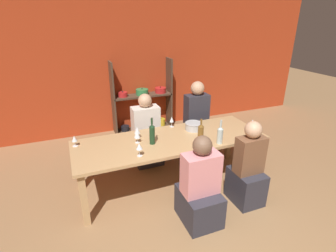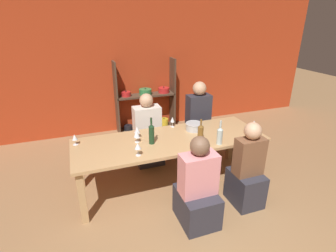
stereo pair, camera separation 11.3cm
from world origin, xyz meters
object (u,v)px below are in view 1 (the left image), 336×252
at_px(wine_glass_red_a, 252,123).
at_px(person_near_a, 247,173).
at_px(wine_glass_red_c, 172,120).
at_px(person_far_b, 146,138).
at_px(wine_bottle_green, 152,134).
at_px(dining_table, 171,144).
at_px(wine_glass_red_e, 139,147).
at_px(shelf_unit, 144,104).
at_px(wine_glass_red_d, 137,134).
at_px(wine_bottle_dark, 220,135).
at_px(mixing_bowl, 193,126).
at_px(wine_glass_white_a, 74,139).
at_px(person_near_b, 200,192).
at_px(wine_bottle_amber, 201,132).
at_px(person_far_a, 196,127).
at_px(wine_glass_red_b, 137,130).

relative_size(wine_glass_red_a, person_near_a, 0.15).
height_order(wine_glass_red_c, person_far_b, person_far_b).
bearing_deg(wine_bottle_green, dining_table, 9.25).
height_order(wine_glass_red_e, person_near_a, person_near_a).
distance_m(shelf_unit, wine_glass_red_d, 2.15).
distance_m(shelf_unit, wine_bottle_dark, 2.47).
distance_m(mixing_bowl, wine_glass_red_d, 0.89).
xyz_separation_m(mixing_bowl, wine_bottle_dark, (0.12, -0.53, 0.07)).
bearing_deg(dining_table, wine_bottle_dark, -33.39).
relative_size(wine_bottle_dark, person_near_a, 0.29).
xyz_separation_m(wine_glass_white_a, wine_glass_red_d, (0.77, -0.20, 0.02)).
bearing_deg(wine_glass_white_a, wine_glass_red_a, -10.01).
bearing_deg(wine_glass_white_a, wine_glass_red_d, -14.67).
distance_m(wine_glass_red_a, wine_glass_red_d, 1.68).
distance_m(shelf_unit, wine_glass_red_c, 1.71).
bearing_deg(wine_bottle_green, mixing_bowl, 16.67).
relative_size(wine_glass_white_a, person_near_b, 0.13).
distance_m(wine_bottle_amber, wine_glass_red_d, 0.85).
xyz_separation_m(person_near_b, person_far_b, (-0.15, 1.57, 0.02)).
relative_size(shelf_unit, wine_bottle_green, 4.13).
distance_m(wine_glass_red_e, person_near_a, 1.43).
bearing_deg(person_near_a, wine_glass_red_e, 162.68).
xyz_separation_m(wine_glass_red_a, person_near_a, (-0.43, -0.53, -0.43)).
height_order(wine_bottle_amber, person_near_b, person_near_b).
bearing_deg(wine_glass_red_a, wine_glass_white_a, 169.99).
distance_m(dining_table, wine_glass_red_d, 0.50).
bearing_deg(dining_table, person_far_b, 98.46).
relative_size(mixing_bowl, wine_bottle_green, 0.69).
height_order(wine_glass_red_a, person_far_a, person_far_a).
bearing_deg(wine_glass_white_a, person_far_a, 13.60).
distance_m(dining_table, wine_glass_red_b, 0.50).
xyz_separation_m(wine_glass_red_b, wine_glass_red_e, (-0.11, -0.49, 0.01)).
height_order(wine_bottle_green, wine_glass_red_e, wine_bottle_green).
distance_m(mixing_bowl, wine_glass_red_b, 0.84).
relative_size(wine_glass_red_a, wine_glass_red_e, 1.02).
distance_m(wine_glass_red_e, person_far_b, 1.23).
bearing_deg(wine_glass_red_d, person_far_a, 29.11).
relative_size(wine_bottle_green, wine_glass_red_d, 2.04).
distance_m(person_far_a, person_far_b, 0.90).
bearing_deg(wine_glass_red_d, wine_bottle_green, -30.05).
xyz_separation_m(shelf_unit, wine_glass_red_b, (-0.65, -1.88, 0.28)).
relative_size(dining_table, wine_glass_red_e, 15.65).
height_order(shelf_unit, wine_bottle_amber, shelf_unit).
bearing_deg(wine_glass_red_c, wine_glass_red_b, -161.77).
bearing_deg(shelf_unit, wine_glass_red_a, -66.59).
height_order(dining_table, wine_glass_red_a, wine_glass_red_a).
height_order(mixing_bowl, person_near_a, person_near_a).
xyz_separation_m(wine_glass_white_a, person_far_a, (2.00, 0.48, -0.35)).
height_order(wine_bottle_green, wine_glass_red_d, wine_bottle_green).
xyz_separation_m(wine_glass_red_b, person_near_b, (0.45, -0.98, -0.44)).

